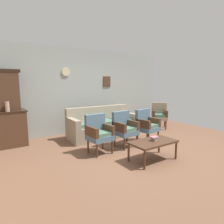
% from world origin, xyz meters
% --- Properties ---
extents(ground_plane, '(7.68, 7.68, 0.00)m').
position_xyz_m(ground_plane, '(0.00, 0.00, 0.00)').
color(ground_plane, brown).
extents(wall_back_with_decor, '(6.40, 0.09, 2.70)m').
position_xyz_m(wall_back_with_decor, '(0.00, 2.63, 1.35)').
color(wall_back_with_decor, '#939E99').
rests_on(wall_back_with_decor, ground).
extents(side_cabinet, '(1.16, 0.55, 0.93)m').
position_xyz_m(side_cabinet, '(-2.45, 2.25, 0.47)').
color(side_cabinet, '#472D1E').
rests_on(side_cabinet, ground).
extents(vase_on_cabinet, '(0.10, 0.10, 0.25)m').
position_xyz_m(vase_on_cabinet, '(-2.32, 2.06, 1.05)').
color(vase_on_cabinet, tan).
rests_on(vase_on_cabinet, side_cabinet).
extents(floral_couch, '(2.10, 0.86, 0.90)m').
position_xyz_m(floral_couch, '(0.14, 1.65, 0.32)').
color(floral_couch, gray).
rests_on(floral_couch, ground).
extents(armchair_row_middle, '(0.55, 0.52, 0.90)m').
position_xyz_m(armchair_row_middle, '(-0.64, 0.55, 0.50)').
color(armchair_row_middle, slate).
rests_on(armchair_row_middle, ground).
extents(armchair_near_couch_end, '(0.55, 0.52, 0.90)m').
position_xyz_m(armchair_near_couch_end, '(0.14, 0.57, 0.50)').
color(armchair_near_couch_end, slate).
rests_on(armchair_near_couch_end, ground).
extents(armchair_by_doorway, '(0.57, 0.55, 0.90)m').
position_xyz_m(armchair_by_doorway, '(0.87, 0.53, 0.50)').
color(armchair_by_doorway, slate).
rests_on(armchair_by_doorway, ground).
extents(wingback_chair_by_fireplace, '(0.71, 0.71, 0.90)m').
position_xyz_m(wingback_chair_by_fireplace, '(2.40, 1.47, 0.50)').
color(wingback_chair_by_fireplace, gray).
rests_on(wingback_chair_by_fireplace, ground).
extents(coffee_table, '(1.00, 0.56, 0.42)m').
position_xyz_m(coffee_table, '(0.08, -0.48, 0.38)').
color(coffee_table, '#472D1E').
rests_on(coffee_table, ground).
extents(book_stack_on_table, '(0.18, 0.12, 0.09)m').
position_xyz_m(book_stack_on_table, '(0.14, -0.46, 0.47)').
color(book_stack_on_table, tan).
rests_on(book_stack_on_table, coffee_table).
extents(floor_vase_by_wall, '(0.20, 0.20, 0.63)m').
position_xyz_m(floor_vase_by_wall, '(2.85, 2.15, 0.32)').
color(floor_vase_by_wall, '#6C5E57').
rests_on(floor_vase_by_wall, ground).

